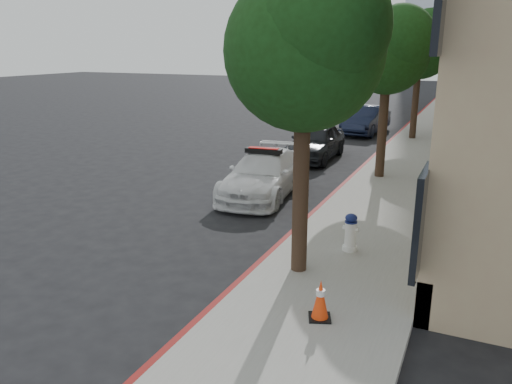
{
  "coord_description": "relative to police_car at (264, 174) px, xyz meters",
  "views": [
    {
      "loc": [
        5.82,
        -10.47,
        4.32
      ],
      "look_at": [
        1.13,
        -0.11,
        1.0
      ],
      "focal_mm": 35.0,
      "sensor_mm": 36.0,
      "label": 1
    }
  ],
  "objects": [
    {
      "name": "curb_strip",
      "position": [
        2.01,
        7.17,
        -0.58
      ],
      "size": [
        0.12,
        50.0,
        0.15
      ],
      "primitive_type": "cube",
      "color": "maroon",
      "rests_on": "ground"
    },
    {
      "name": "fire_hydrant",
      "position": [
        3.52,
        -3.49,
        -0.11
      ],
      "size": [
        0.34,
        0.31,
        0.82
      ],
      "rotation": [
        0.0,
        0.0,
        -0.08
      ],
      "color": "white",
      "rests_on": "sidewalk"
    },
    {
      "name": "ground",
      "position": [
        -0.05,
        -2.83,
        -0.66
      ],
      "size": [
        120.0,
        120.0,
        0.0
      ],
      "primitive_type": "plane",
      "color": "black",
      "rests_on": "ground"
    },
    {
      "name": "traffic_cone",
      "position": [
        3.78,
        -6.43,
        -0.17
      ],
      "size": [
        0.45,
        0.45,
        0.67
      ],
      "rotation": [
        0.0,
        0.0,
        0.36
      ],
      "color": "black",
      "rests_on": "sidewalk"
    },
    {
      "name": "parked_car_mid",
      "position": [
        -0.13,
        5.45,
        0.05
      ],
      "size": [
        1.74,
        4.16,
        1.41
      ],
      "primitive_type": "imported",
      "rotation": [
        0.0,
        0.0,
        0.02
      ],
      "color": "black",
      "rests_on": "ground"
    },
    {
      "name": "tree_far",
      "position": [
        2.88,
        11.16,
        3.73
      ],
      "size": [
        3.1,
        3.0,
        5.81
      ],
      "color": "black",
      "rests_on": "sidewalk"
    },
    {
      "name": "sidewalk",
      "position": [
        3.55,
        7.17,
        -0.58
      ],
      "size": [
        3.2,
        50.0,
        0.15
      ],
      "primitive_type": "cube",
      "color": "gray",
      "rests_on": "ground"
    },
    {
      "name": "tree_near",
      "position": [
        2.88,
        -4.84,
        3.62
      ],
      "size": [
        2.92,
        2.82,
        5.62
      ],
      "color": "black",
      "rests_on": "sidewalk"
    },
    {
      "name": "parked_car_far",
      "position": [
        0.35,
        12.38,
        0.05
      ],
      "size": [
        1.79,
        4.37,
        1.41
      ],
      "primitive_type": "imported",
      "rotation": [
        0.0,
        0.0,
        -0.07
      ],
      "color": "black",
      "rests_on": "ground"
    },
    {
      "name": "police_car",
      "position": [
        0.0,
        0.0,
        0.0
      ],
      "size": [
        2.27,
        4.65,
        1.45
      ],
      "rotation": [
        0.0,
        0.0,
        0.1
      ],
      "color": "white",
      "rests_on": "ground"
    },
    {
      "name": "tree_mid",
      "position": [
        2.88,
        3.16,
        3.51
      ],
      "size": [
        2.77,
        2.64,
        5.43
      ],
      "color": "black",
      "rests_on": "sidewalk"
    }
  ]
}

